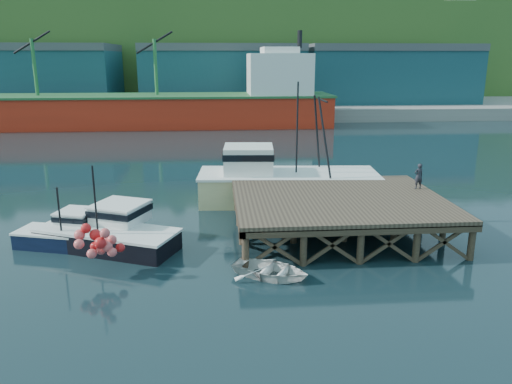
{
  "coord_description": "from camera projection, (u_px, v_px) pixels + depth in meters",
  "views": [
    {
      "loc": [
        -1.52,
        -27.27,
        9.92
      ],
      "look_at": [
        0.86,
        2.0,
        1.99
      ],
      "focal_mm": 35.0,
      "sensor_mm": 36.0,
      "label": 1
    }
  ],
  "objects": [
    {
      "name": "dinghy",
      "position": [
        271.0,
        270.0,
        23.19
      ],
      "size": [
        4.48,
        4.09,
        0.76
      ],
      "primitive_type": "imported",
      "rotation": [
        0.0,
        0.0,
        1.05
      ],
      "color": "silver",
      "rests_on": "ground"
    },
    {
      "name": "hillside",
      "position": [
        220.0,
        53.0,
        122.3
      ],
      "size": [
        220.0,
        50.0,
        22.0
      ],
      "primitive_type": "cube",
      "color": "#2D511E",
      "rests_on": "ground"
    },
    {
      "name": "ground",
      "position": [
        244.0,
        234.0,
        28.94
      ],
      "size": [
        300.0,
        300.0,
        0.0
      ],
      "primitive_type": "plane",
      "color": "black",
      "rests_on": "ground"
    },
    {
      "name": "far_quay",
      "position": [
        223.0,
        105.0,
        96.04
      ],
      "size": [
        160.0,
        40.0,
        2.0
      ],
      "primitive_type": "cube",
      "color": "gray",
      "rests_on": "ground"
    },
    {
      "name": "boat_black",
      "position": [
        111.0,
        232.0,
        26.83
      ],
      "size": [
        8.11,
        6.75,
        4.71
      ],
      "rotation": [
        0.0,
        0.0,
        -0.4
      ],
      "color": "black",
      "rests_on": "ground"
    },
    {
      "name": "boat_navy",
      "position": [
        70.0,
        233.0,
        27.06
      ],
      "size": [
        5.92,
        3.84,
        3.49
      ],
      "rotation": [
        0.0,
        0.0,
        -0.27
      ],
      "color": "black",
      "rests_on": "ground"
    },
    {
      "name": "trawler",
      "position": [
        284.0,
        178.0,
        35.0
      ],
      "size": [
        12.77,
        5.36,
        8.36
      ],
      "rotation": [
        0.0,
        0.0,
        -0.07
      ],
      "color": "beige",
      "rests_on": "ground"
    },
    {
      "name": "warehouse_right",
      "position": [
        385.0,
        77.0,
        92.14
      ],
      "size": [
        30.0,
        16.0,
        9.0
      ],
      "primitive_type": "cube",
      "color": "#1A4A57",
      "rests_on": "far_quay"
    },
    {
      "name": "dockworker",
      "position": [
        419.0,
        176.0,
        30.48
      ],
      "size": [
        0.63,
        0.47,
        1.57
      ],
      "primitive_type": "imported",
      "rotation": [
        0.0,
        0.0,
        3.32
      ],
      "color": "black",
      "rests_on": "wharf"
    },
    {
      "name": "cargo_ship",
      "position": [
        168.0,
        104.0,
        73.61
      ],
      "size": [
        55.5,
        10.0,
        13.75
      ],
      "color": "red",
      "rests_on": "ground"
    },
    {
      "name": "wharf",
      "position": [
        339.0,
        201.0,
        28.69
      ],
      "size": [
        12.0,
        10.0,
        2.62
      ],
      "color": "brown",
      "rests_on": "ground"
    },
    {
      "name": "warehouse_mid",
      "position": [
        223.0,
        77.0,
        89.79
      ],
      "size": [
        28.0,
        16.0,
        9.0
      ],
      "primitive_type": "cube",
      "color": "#1A4A57",
      "rests_on": "far_quay"
    },
    {
      "name": "warehouse_left",
      "position": [
        22.0,
        78.0,
        87.06
      ],
      "size": [
        32.0,
        16.0,
        9.0
      ],
      "primitive_type": "cube",
      "color": "#1A4A57",
      "rests_on": "far_quay"
    }
  ]
}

